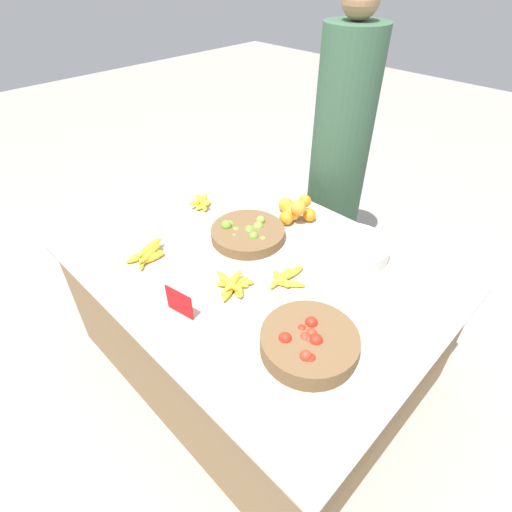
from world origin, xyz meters
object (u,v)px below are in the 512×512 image
object	(u,v)px
lime_bowl	(248,233)
metal_bowl	(354,248)
tomato_basket	(309,343)
vendor_person	(339,157)
price_sign	(179,302)

from	to	relation	value
lime_bowl	metal_bowl	bearing A→B (deg)	30.30
tomato_basket	vendor_person	world-z (taller)	vendor_person
metal_bowl	vendor_person	size ratio (longest dim) A/B	0.19
vendor_person	price_sign	bearing A→B (deg)	-79.73
lime_bowl	metal_bowl	world-z (taller)	lime_bowl
metal_bowl	vendor_person	distance (m)	0.77
vendor_person	lime_bowl	bearing A→B (deg)	-84.59
tomato_basket	vendor_person	size ratio (longest dim) A/B	0.21
lime_bowl	tomato_basket	bearing A→B (deg)	-26.72
tomato_basket	vendor_person	distance (m)	1.34
price_sign	vendor_person	bearing A→B (deg)	89.63
metal_bowl	vendor_person	world-z (taller)	vendor_person
price_sign	metal_bowl	bearing A→B (deg)	60.62
lime_bowl	tomato_basket	xyz separation A→B (m)	(0.63, -0.32, 0.01)
metal_bowl	price_sign	distance (m)	0.82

